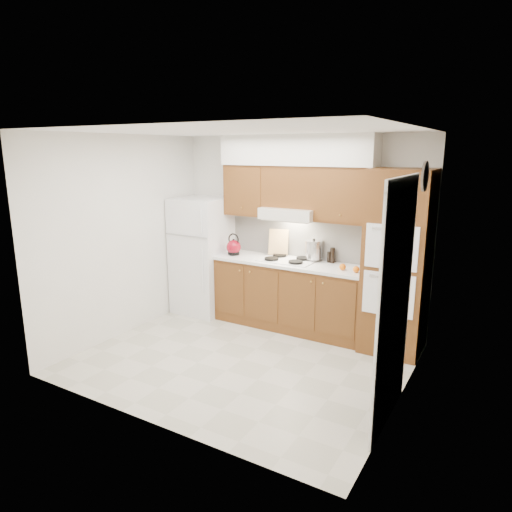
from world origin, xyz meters
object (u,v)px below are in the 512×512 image
Objects in this scene: fridge at (203,256)px; kettle at (234,247)px; oven_cabinet at (397,263)px; stock_pot at (314,250)px.

fridge reaches higher than kettle.
fridge is at bearing -178.31° from kettle.
oven_cabinet is at bearing 0.70° from fridge.
kettle is at bearing -1.74° from fridge.
oven_cabinet is 2.28m from kettle.
fridge is 0.78× the size of oven_cabinet.
oven_cabinet is at bearing 4.75° from kettle.
fridge is at bearing -179.30° from oven_cabinet.
fridge is 2.86m from oven_cabinet.
stock_pot is (1.12, 0.25, 0.04)m from kettle.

